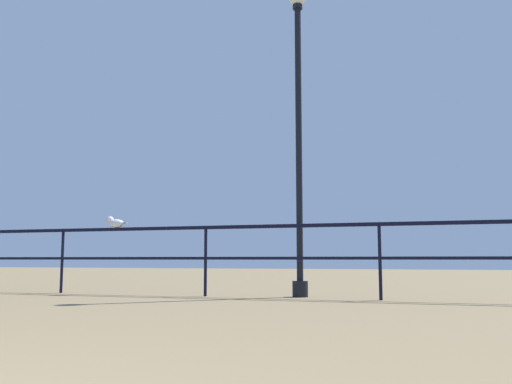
% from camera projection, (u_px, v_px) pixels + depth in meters
% --- Properties ---
extents(pier_railing, '(22.10, 0.05, 1.00)m').
position_uv_depth(pier_railing, '(288.00, 242.00, 7.61)').
color(pier_railing, black).
rests_on(pier_railing, ground_plane).
extents(lamppost_center, '(0.27, 0.27, 4.63)m').
position_uv_depth(lamppost_center, '(299.00, 113.00, 8.06)').
color(lamppost_center, black).
rests_on(lamppost_center, ground_plane).
extents(seagull_on_rail, '(0.38, 0.17, 0.18)m').
position_uv_depth(seagull_on_rail, '(115.00, 223.00, 8.52)').
color(seagull_on_rail, silver).
rests_on(seagull_on_rail, pier_railing).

